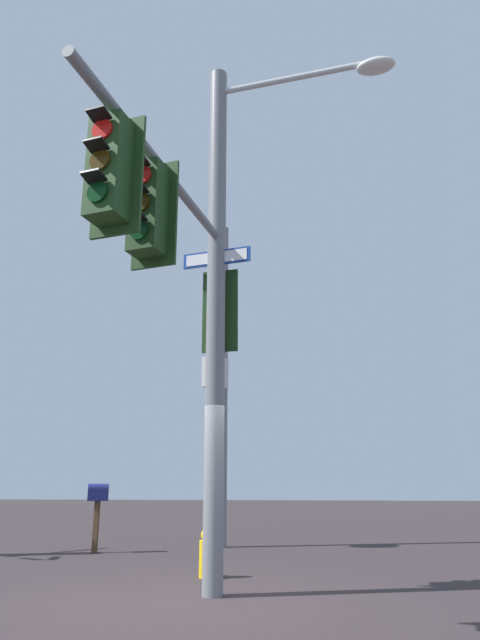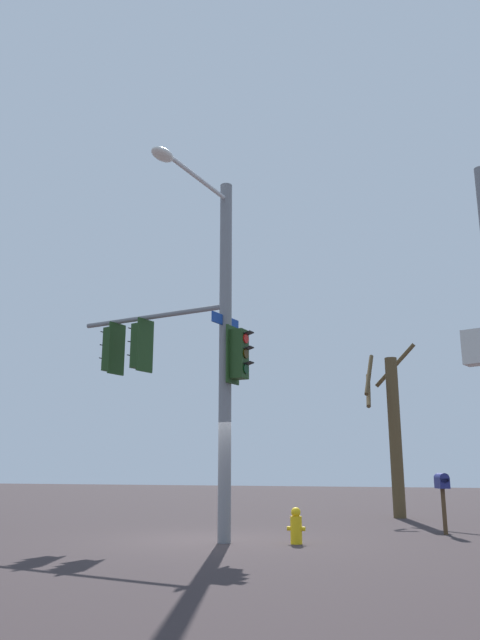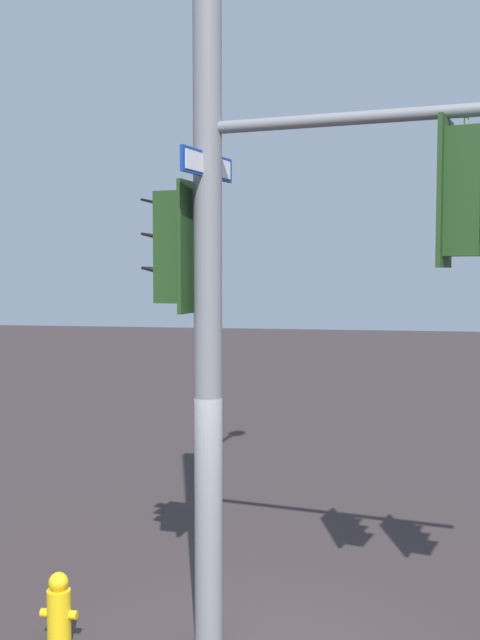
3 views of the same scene
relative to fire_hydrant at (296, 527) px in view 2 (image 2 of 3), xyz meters
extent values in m
plane|color=#332A2B|center=(1.93, 0.01, -0.34)|extent=(80.00, 80.00, 0.00)
cylinder|color=slate|center=(1.48, 0.31, 3.73)|extent=(0.28, 0.28, 8.16)
cylinder|color=silver|center=(1.72, 1.59, 7.45)|extent=(0.58, 2.57, 0.10)
ellipsoid|color=silver|center=(1.96, 2.86, 7.37)|extent=(0.46, 0.66, 0.20)
cylinder|color=slate|center=(3.51, -0.07, 4.79)|extent=(4.09, 0.88, 0.12)
cube|color=#1E3D19|center=(3.86, -0.14, 4.09)|extent=(0.38, 0.43, 1.10)
cube|color=#1E3D19|center=(3.69, -0.09, 4.09)|extent=(0.18, 0.55, 1.30)
cylinder|color=red|center=(4.02, -0.18, 4.43)|extent=(0.09, 0.22, 0.22)
cube|color=black|center=(4.09, -0.20, 4.55)|extent=(0.21, 0.24, 0.06)
cylinder|color=#352504|center=(4.02, -0.18, 4.09)|extent=(0.09, 0.22, 0.22)
cube|color=black|center=(4.09, -0.20, 4.21)|extent=(0.21, 0.24, 0.06)
cylinder|color=black|center=(4.02, -0.18, 3.75)|extent=(0.09, 0.22, 0.22)
cube|color=black|center=(4.09, -0.20, 3.87)|extent=(0.21, 0.24, 0.06)
cylinder|color=slate|center=(3.86, -0.14, 4.72)|extent=(0.04, 0.04, 0.15)
cube|color=#1E3D19|center=(4.73, -0.30, 4.09)|extent=(0.38, 0.42, 1.10)
cube|color=#1E3D19|center=(4.57, -0.26, 4.09)|extent=(0.17, 0.55, 1.30)
cylinder|color=red|center=(4.89, -0.34, 4.43)|extent=(0.08, 0.22, 0.22)
cube|color=black|center=(4.97, -0.36, 4.55)|extent=(0.21, 0.24, 0.06)
cylinder|color=#352504|center=(4.89, -0.34, 4.09)|extent=(0.08, 0.22, 0.22)
cube|color=black|center=(4.97, -0.36, 4.21)|extent=(0.21, 0.24, 0.06)
cylinder|color=black|center=(4.89, -0.34, 3.75)|extent=(0.08, 0.22, 0.22)
cube|color=black|center=(4.97, -0.36, 3.87)|extent=(0.21, 0.24, 0.06)
cylinder|color=slate|center=(4.73, -0.30, 4.72)|extent=(0.04, 0.04, 0.15)
cube|color=#1E3D19|center=(1.12, 0.38, 3.64)|extent=(0.35, 0.40, 1.10)
cube|color=#1E3D19|center=(1.29, 0.35, 3.64)|extent=(0.13, 0.56, 1.30)
cylinder|color=red|center=(0.96, 0.41, 3.98)|extent=(0.07, 0.22, 0.22)
cube|color=black|center=(0.88, 0.42, 4.10)|extent=(0.19, 0.23, 0.06)
cylinder|color=#352504|center=(0.96, 0.41, 3.64)|extent=(0.07, 0.22, 0.22)
cube|color=black|center=(0.88, 0.42, 3.76)|extent=(0.19, 0.23, 0.06)
cylinder|color=black|center=(0.96, 0.41, 3.30)|extent=(0.07, 0.22, 0.22)
cube|color=black|center=(0.88, 0.42, 3.42)|extent=(0.19, 0.23, 0.06)
cube|color=navy|center=(1.48, 0.31, 4.44)|extent=(0.28, 1.08, 0.24)
cube|color=white|center=(1.49, 0.31, 4.44)|extent=(0.24, 0.98, 0.18)
cube|color=silver|center=(-3.88, -0.46, 3.65)|extent=(0.67, 0.61, 0.73)
cylinder|color=yellow|center=(0.00, 0.00, -0.07)|extent=(0.24, 0.24, 0.55)
sphere|color=yellow|center=(0.00, 0.00, 0.29)|extent=(0.20, 0.20, 0.20)
cylinder|color=yellow|center=(-0.14, 0.00, -0.04)|extent=(0.10, 0.09, 0.09)
cylinder|color=yellow|center=(0.14, 0.00, -0.04)|extent=(0.10, 0.09, 0.09)
cube|color=#4C3823|center=(-2.95, -2.87, 0.18)|extent=(0.10, 0.10, 1.05)
cube|color=navy|center=(-2.95, -2.87, 0.83)|extent=(0.37, 0.49, 0.24)
cylinder|color=navy|center=(-2.95, -2.87, 0.95)|extent=(0.37, 0.49, 0.24)
cylinder|color=brown|center=(-1.62, -7.53, 2.21)|extent=(0.40, 0.40, 5.10)
cylinder|color=brown|center=(-1.72, -8.21, 4.60)|extent=(1.46, 0.34, 1.45)
cylinder|color=brown|center=(-0.89, -7.57, 4.24)|extent=(0.22, 1.57, 1.59)
cylinder|color=brown|center=(-0.85, -7.47, 3.70)|extent=(0.28, 1.64, 1.34)
camera|label=1|loc=(9.54, 1.48, 1.11)|focal=31.75mm
camera|label=2|loc=(-2.96, 12.94, 1.18)|focal=33.95mm
camera|label=3|loc=(3.10, -7.05, 3.44)|focal=42.96mm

